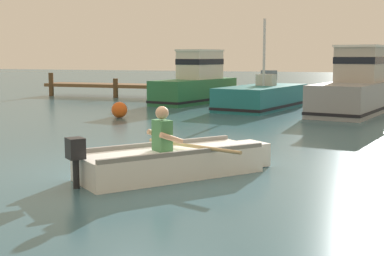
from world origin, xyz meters
TOP-DOWN VIEW (x-y plane):
  - ground_plane at (0.00, 0.00)m, footprint 120.00×120.00m
  - wooden_dock at (-6.47, 15.27)m, footprint 11.72×1.64m
  - rowboat_with_person at (0.69, -0.47)m, footprint 2.84×3.25m
  - moored_boat_green at (-3.67, 13.25)m, footprint 2.59×5.08m
  - moored_boat_teal at (-0.41, 11.53)m, footprint 2.87×5.18m
  - moored_boat_grey at (3.14, 11.66)m, footprint 3.14×6.72m
  - mooring_buoy at (-4.15, 6.95)m, footprint 0.52×0.52m

SIDE VIEW (x-z plane):
  - ground_plane at x=0.00m, z-range 0.00..0.00m
  - rowboat_with_person at x=0.69m, z-range -0.34..0.85m
  - mooring_buoy at x=-4.15m, z-range 0.00..0.52m
  - moored_boat_teal at x=-0.41m, z-range -1.28..2.12m
  - wooden_dock at x=-6.47m, z-range -0.04..1.12m
  - moored_boat_green at x=-3.67m, z-range -0.30..1.99m
  - moored_boat_grey at x=3.14m, z-range -0.31..2.09m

